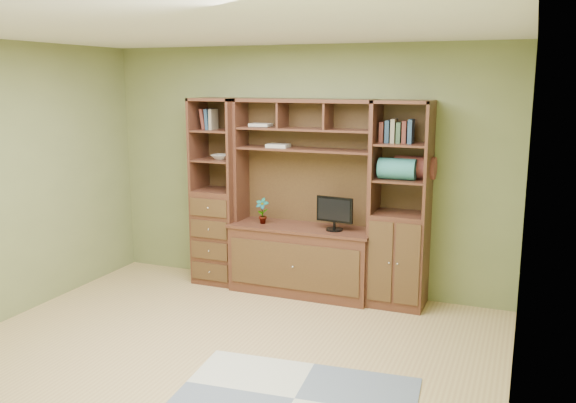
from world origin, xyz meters
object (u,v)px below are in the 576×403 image
at_px(right_tower, 400,205).
at_px(center_hutch, 302,199).
at_px(left_tower, 218,192).
at_px(monitor, 335,207).

bearing_deg(right_tower, center_hutch, -177.77).
xyz_separation_m(center_hutch, right_tower, (1.02, 0.04, 0.00)).
relative_size(left_tower, right_tower, 1.00).
height_order(center_hutch, monitor, center_hutch).
distance_m(right_tower, monitor, 0.66).
relative_size(center_hutch, right_tower, 1.00).
bearing_deg(right_tower, monitor, -173.45).
relative_size(center_hutch, left_tower, 1.00).
distance_m(center_hutch, right_tower, 1.03).
xyz_separation_m(center_hutch, monitor, (0.37, -0.03, -0.06)).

